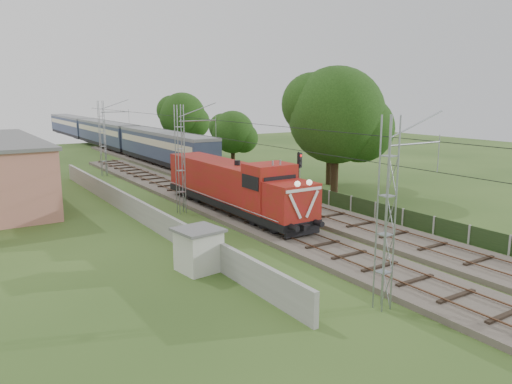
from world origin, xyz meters
TOP-DOWN VIEW (x-y plane):
  - ground at (0.00, 0.00)m, footprint 140.00×140.00m
  - track_main at (0.00, 7.00)m, footprint 4.20×70.00m
  - track_side at (5.00, 20.00)m, footprint 4.20×80.00m
  - catenary at (-2.95, 12.00)m, footprint 3.31×70.00m
  - boundary_wall at (-6.50, 12.00)m, footprint 0.25×40.00m
  - fence at (8.00, 3.00)m, footprint 0.12×32.00m
  - locomotive at (0.00, 9.31)m, footprint 2.92×16.67m
  - coach_rake at (5.00, 58.25)m, footprint 3.16×70.40m
  - signal_post at (3.20, 5.79)m, footprint 0.51×0.41m
  - relay_hut at (-7.40, 0.18)m, footprint 2.37×2.37m
  - tree_a at (10.64, 10.30)m, footprint 8.52×8.12m
  - tree_b at (14.08, 15.01)m, footprint 6.73×6.41m
  - tree_c at (11.57, 29.34)m, footprint 5.23×4.98m
  - tree_d at (11.92, 44.16)m, footprint 6.84×6.52m

SIDE VIEW (x-z plane):
  - ground at x=0.00m, z-range 0.00..0.00m
  - track_main at x=0.00m, z-range -0.04..0.41m
  - track_side at x=5.00m, z-range -0.04..0.41m
  - fence at x=8.00m, z-range 0.00..1.20m
  - boundary_wall at x=-6.50m, z-range 0.00..1.50m
  - relay_hut at x=-7.40m, z-range 0.01..2.21m
  - locomotive at x=0.00m, z-range 0.08..4.31m
  - coach_rake at x=5.00m, z-range 0.78..4.43m
  - signal_post at x=3.20m, z-range 0.90..5.69m
  - catenary at x=-2.95m, z-range 0.05..8.05m
  - tree_c at x=11.57m, z-range 0.84..7.61m
  - tree_b at x=14.08m, z-range 1.08..9.81m
  - tree_d at x=11.92m, z-range 1.10..9.97m
  - tree_a at x=10.64m, z-range 1.37..12.42m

